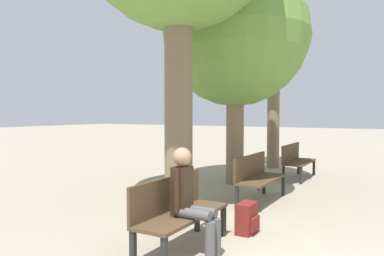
{
  "coord_description": "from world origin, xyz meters",
  "views": [
    {
      "loc": [
        0.6,
        -3.16,
        1.69
      ],
      "look_at": [
        -4.15,
        5.09,
        1.3
      ],
      "focal_mm": 35.0,
      "sensor_mm": 36.0,
      "label": 1
    }
  ],
  "objects_px": {
    "tree_row_1": "(235,34)",
    "person_seated": "(190,198)",
    "tree_row_2": "(274,38)",
    "bench_row_2": "(296,159)",
    "backpack": "(247,218)",
    "bench_row_1": "(257,175)",
    "bench_row_0": "(177,208)"
  },
  "relations": [
    {
      "from": "bench_row_2",
      "to": "tree_row_1",
      "type": "height_order",
      "value": "tree_row_1"
    },
    {
      "from": "bench_row_2",
      "to": "tree_row_2",
      "type": "xyz_separation_m",
      "value": [
        -1.1,
        1.55,
        3.46
      ]
    },
    {
      "from": "bench_row_0",
      "to": "bench_row_2",
      "type": "bearing_deg",
      "value": 90.0
    },
    {
      "from": "bench_row_0",
      "to": "bench_row_1",
      "type": "xyz_separation_m",
      "value": [
        0.0,
        2.87,
        0.0
      ]
    },
    {
      "from": "backpack",
      "to": "tree_row_1",
      "type": "bearing_deg",
      "value": 116.06
    },
    {
      "from": "bench_row_1",
      "to": "bench_row_2",
      "type": "relative_size",
      "value": 1.0
    },
    {
      "from": "tree_row_1",
      "to": "person_seated",
      "type": "height_order",
      "value": "tree_row_1"
    },
    {
      "from": "tree_row_2",
      "to": "bench_row_1",
      "type": "bearing_deg",
      "value": -76.06
    },
    {
      "from": "bench_row_2",
      "to": "backpack",
      "type": "bearing_deg",
      "value": -83.46
    },
    {
      "from": "bench_row_0",
      "to": "tree_row_2",
      "type": "bearing_deg",
      "value": 98.56
    },
    {
      "from": "bench_row_1",
      "to": "bench_row_2",
      "type": "xyz_separation_m",
      "value": [
        0.0,
        2.87,
        0.0
      ]
    },
    {
      "from": "tree_row_1",
      "to": "tree_row_2",
      "type": "bearing_deg",
      "value": 90.0
    },
    {
      "from": "bench_row_1",
      "to": "backpack",
      "type": "bearing_deg",
      "value": -73.86
    },
    {
      "from": "bench_row_0",
      "to": "backpack",
      "type": "distance_m",
      "value": 1.16
    },
    {
      "from": "bench_row_0",
      "to": "bench_row_1",
      "type": "distance_m",
      "value": 2.87
    },
    {
      "from": "tree_row_1",
      "to": "backpack",
      "type": "bearing_deg",
      "value": -63.94
    },
    {
      "from": "person_seated",
      "to": "backpack",
      "type": "distance_m",
      "value": 1.19
    },
    {
      "from": "person_seated",
      "to": "tree_row_2",
      "type": "bearing_deg",
      "value": 100.28
    },
    {
      "from": "tree_row_1",
      "to": "tree_row_2",
      "type": "xyz_separation_m",
      "value": [
        -0.0,
        2.94,
        0.43
      ]
    },
    {
      "from": "bench_row_0",
      "to": "bench_row_1",
      "type": "bearing_deg",
      "value": 90.0
    },
    {
      "from": "bench_row_2",
      "to": "backpack",
      "type": "distance_m",
      "value": 4.79
    },
    {
      "from": "bench_row_1",
      "to": "tree_row_2",
      "type": "height_order",
      "value": "tree_row_2"
    },
    {
      "from": "bench_row_1",
      "to": "bench_row_0",
      "type": "bearing_deg",
      "value": -90.0
    },
    {
      "from": "bench_row_1",
      "to": "tree_row_1",
      "type": "distance_m",
      "value": 3.55
    },
    {
      "from": "tree_row_2",
      "to": "person_seated",
      "type": "relative_size",
      "value": 4.07
    },
    {
      "from": "tree_row_1",
      "to": "tree_row_2",
      "type": "height_order",
      "value": "tree_row_1"
    },
    {
      "from": "bench_row_1",
      "to": "person_seated",
      "type": "relative_size",
      "value": 1.2
    },
    {
      "from": "tree_row_1",
      "to": "backpack",
      "type": "distance_m",
      "value": 5.0
    },
    {
      "from": "bench_row_0",
      "to": "bench_row_2",
      "type": "relative_size",
      "value": 1.0
    },
    {
      "from": "tree_row_2",
      "to": "bench_row_2",
      "type": "bearing_deg",
      "value": -54.69
    },
    {
      "from": "tree_row_2",
      "to": "tree_row_1",
      "type": "bearing_deg",
      "value": -90.0
    },
    {
      "from": "bench_row_2",
      "to": "tree_row_1",
      "type": "distance_m",
      "value": 3.51
    }
  ]
}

